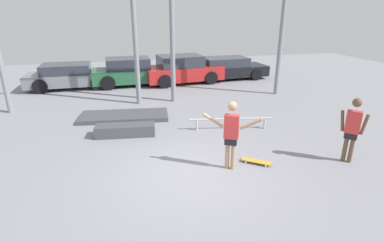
{
  "coord_description": "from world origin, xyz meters",
  "views": [
    {
      "loc": [
        -1.56,
        -6.16,
        3.72
      ],
      "look_at": [
        0.39,
        1.56,
        0.79
      ],
      "focal_mm": 28.0,
      "sensor_mm": 36.0,
      "label": 1
    }
  ],
  "objects_px": {
    "parked_car_black": "(227,68)",
    "grind_box": "(125,130)",
    "parked_car_grey": "(70,76)",
    "bystander": "(352,127)",
    "skateboard": "(257,161)",
    "grind_rail": "(231,120)",
    "skateboarder": "(231,131)",
    "parked_car_green": "(131,72)",
    "parked_car_red": "(182,70)",
    "manual_pad": "(124,116)"
  },
  "relations": [
    {
      "from": "parked_car_black",
      "to": "grind_box",
      "type": "bearing_deg",
      "value": -133.38
    },
    {
      "from": "parked_car_grey",
      "to": "bystander",
      "type": "height_order",
      "value": "bystander"
    },
    {
      "from": "skateboard",
      "to": "grind_box",
      "type": "xyz_separation_m",
      "value": [
        -3.2,
        2.72,
        0.12
      ]
    },
    {
      "from": "grind_rail",
      "to": "parked_car_grey",
      "type": "relative_size",
      "value": 0.65
    },
    {
      "from": "skateboarder",
      "to": "bystander",
      "type": "relative_size",
      "value": 1.02
    },
    {
      "from": "parked_car_grey",
      "to": "parked_car_green",
      "type": "height_order",
      "value": "parked_car_green"
    },
    {
      "from": "grind_box",
      "to": "parked_car_black",
      "type": "height_order",
      "value": "parked_car_black"
    },
    {
      "from": "skateboard",
      "to": "parked_car_red",
      "type": "height_order",
      "value": "parked_car_red"
    },
    {
      "from": "grind_rail",
      "to": "bystander",
      "type": "bearing_deg",
      "value": -53.41
    },
    {
      "from": "grind_box",
      "to": "parked_car_grey",
      "type": "xyz_separation_m",
      "value": [
        -2.43,
        7.01,
        0.43
      ]
    },
    {
      "from": "skateboard",
      "to": "parked_car_grey",
      "type": "bearing_deg",
      "value": 157.91
    },
    {
      "from": "grind_box",
      "to": "grind_rail",
      "type": "distance_m",
      "value": 3.43
    },
    {
      "from": "skateboard",
      "to": "grind_rail",
      "type": "relative_size",
      "value": 0.27
    },
    {
      "from": "skateboarder",
      "to": "grind_rail",
      "type": "bearing_deg",
      "value": 97.67
    },
    {
      "from": "skateboarder",
      "to": "parked_car_black",
      "type": "height_order",
      "value": "skateboarder"
    },
    {
      "from": "grind_rail",
      "to": "grind_box",
      "type": "bearing_deg",
      "value": 174.46
    },
    {
      "from": "parked_car_green",
      "to": "parked_car_red",
      "type": "xyz_separation_m",
      "value": [
        2.75,
        -0.12,
        0.02
      ]
    },
    {
      "from": "manual_pad",
      "to": "parked_car_green",
      "type": "bearing_deg",
      "value": 83.84
    },
    {
      "from": "grind_box",
      "to": "skateboarder",
      "type": "bearing_deg",
      "value": -48.86
    },
    {
      "from": "manual_pad",
      "to": "grind_box",
      "type": "bearing_deg",
      "value": -90.89
    },
    {
      "from": "manual_pad",
      "to": "parked_car_red",
      "type": "bearing_deg",
      "value": 57.02
    },
    {
      "from": "skateboarder",
      "to": "grind_box",
      "type": "xyz_separation_m",
      "value": [
        -2.43,
        2.78,
        -0.82
      ]
    },
    {
      "from": "manual_pad",
      "to": "grind_rail",
      "type": "height_order",
      "value": "grind_rail"
    },
    {
      "from": "manual_pad",
      "to": "skateboard",
      "type": "bearing_deg",
      "value": -54.16
    },
    {
      "from": "parked_car_green",
      "to": "parked_car_red",
      "type": "bearing_deg",
      "value": -3.52
    },
    {
      "from": "skateboard",
      "to": "parked_car_grey",
      "type": "xyz_separation_m",
      "value": [
        -5.63,
        9.73,
        0.54
      ]
    },
    {
      "from": "skateboarder",
      "to": "grind_box",
      "type": "relative_size",
      "value": 0.95
    },
    {
      "from": "parked_car_red",
      "to": "bystander",
      "type": "bearing_deg",
      "value": -83.2
    },
    {
      "from": "skateboard",
      "to": "parked_car_black",
      "type": "distance_m",
      "value": 10.25
    },
    {
      "from": "skateboard",
      "to": "manual_pad",
      "type": "relative_size",
      "value": 0.23
    },
    {
      "from": "grind_box",
      "to": "grind_rail",
      "type": "bearing_deg",
      "value": -5.54
    },
    {
      "from": "skateboard",
      "to": "parked_car_red",
      "type": "distance_m",
      "value": 9.52
    },
    {
      "from": "skateboard",
      "to": "grind_rail",
      "type": "height_order",
      "value": "grind_rail"
    },
    {
      "from": "skateboard",
      "to": "bystander",
      "type": "xyz_separation_m",
      "value": [
        2.33,
        -0.46,
        0.91
      ]
    },
    {
      "from": "skateboard",
      "to": "parked_car_green",
      "type": "relative_size",
      "value": 0.18
    },
    {
      "from": "parked_car_grey",
      "to": "parked_car_black",
      "type": "height_order",
      "value": "parked_car_black"
    },
    {
      "from": "grind_box",
      "to": "grind_rail",
      "type": "xyz_separation_m",
      "value": [
        3.41,
        -0.33,
        0.14
      ]
    },
    {
      "from": "parked_car_grey",
      "to": "bystander",
      "type": "bearing_deg",
      "value": -52.31
    },
    {
      "from": "skateboarder",
      "to": "parked_car_green",
      "type": "xyz_separation_m",
      "value": [
        -1.84,
        9.68,
        -0.32
      ]
    },
    {
      "from": "grind_box",
      "to": "parked_car_black",
      "type": "xyz_separation_m",
      "value": [
        6.02,
        7.11,
        0.42
      ]
    },
    {
      "from": "bystander",
      "to": "grind_rail",
      "type": "bearing_deg",
      "value": -5.5
    },
    {
      "from": "skateboard",
      "to": "parked_car_green",
      "type": "bearing_deg",
      "value": 143.02
    },
    {
      "from": "skateboarder",
      "to": "parked_car_grey",
      "type": "distance_m",
      "value": 10.94
    },
    {
      "from": "skateboard",
      "to": "parked_car_red",
      "type": "xyz_separation_m",
      "value": [
        0.14,
        9.5,
        0.65
      ]
    },
    {
      "from": "grind_box",
      "to": "manual_pad",
      "type": "relative_size",
      "value": 0.58
    },
    {
      "from": "parked_car_green",
      "to": "parked_car_black",
      "type": "height_order",
      "value": "parked_car_green"
    },
    {
      "from": "parked_car_black",
      "to": "parked_car_red",
      "type": "bearing_deg",
      "value": -176.02
    },
    {
      "from": "grind_rail",
      "to": "parked_car_red",
      "type": "height_order",
      "value": "parked_car_red"
    },
    {
      "from": "skateboard",
      "to": "parked_car_grey",
      "type": "relative_size",
      "value": 0.17
    },
    {
      "from": "parked_car_green",
      "to": "parked_car_red",
      "type": "height_order",
      "value": "parked_car_red"
    }
  ]
}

